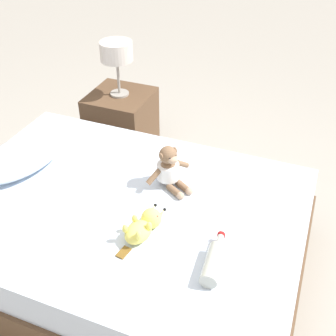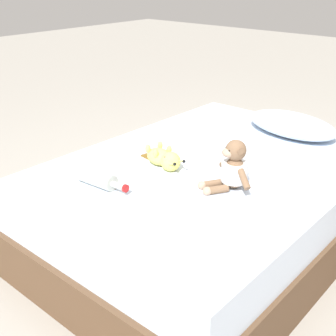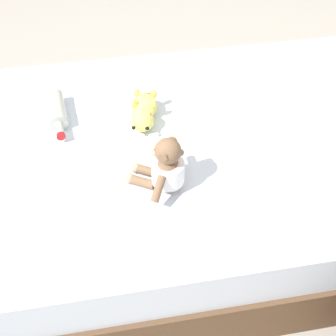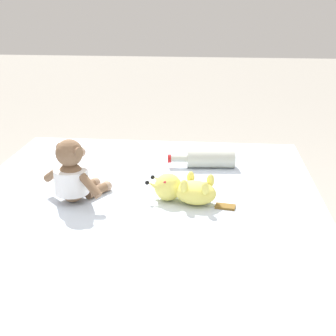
{
  "view_description": "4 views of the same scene",
  "coord_description": "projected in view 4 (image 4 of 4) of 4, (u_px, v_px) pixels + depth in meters",
  "views": [
    {
      "loc": [
        -1.42,
        -0.82,
        1.9
      ],
      "look_at": [
        0.24,
        -0.17,
        0.57
      ],
      "focal_mm": 44.3,
      "sensor_mm": 36.0,
      "label": 1
    },
    {
      "loc": [
        1.24,
        -1.79,
        1.41
      ],
      "look_at": [
        -0.04,
        -0.31,
        0.53
      ],
      "focal_mm": 48.43,
      "sensor_mm": 36.0,
      "label": 2
    },
    {
      "loc": [
        1.46,
        -0.38,
        1.84
      ],
      "look_at": [
        0.24,
        -0.17,
        0.57
      ],
      "focal_mm": 52.16,
      "sensor_mm": 36.0,
      "label": 3
    },
    {
      "loc": [
        -0.25,
        1.33,
        1.17
      ],
      "look_at": [
        -0.1,
        -0.27,
        0.57
      ],
      "focal_mm": 49.7,
      "sensor_mm": 36.0,
      "label": 4
    }
  ],
  "objects": [
    {
      "name": "bed",
      "position": [
        133.0,
        288.0,
        1.59
      ],
      "size": [
        1.37,
        1.92,
        0.47
      ],
      "color": "brown",
      "rests_on": "ground_plane"
    },
    {
      "name": "plush_monkey",
      "position": [
        73.0,
        176.0,
        1.66
      ],
      "size": [
        0.26,
        0.25,
        0.24
      ],
      "color": "brown",
      "rests_on": "bed"
    },
    {
      "name": "plush_yellow_creature",
      "position": [
        184.0,
        190.0,
        1.66
      ],
      "size": [
        0.33,
        0.15,
        0.1
      ],
      "color": "#EAE066",
      "rests_on": "bed"
    },
    {
      "name": "glass_bottle",
      "position": [
        209.0,
        159.0,
        2.0
      ],
      "size": [
        0.29,
        0.09,
        0.08
      ],
      "color": "#B7BCB2",
      "rests_on": "bed"
    }
  ]
}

